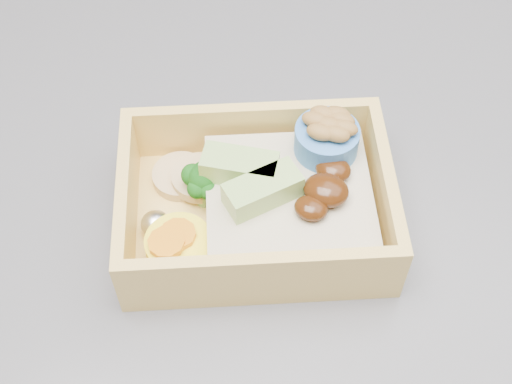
% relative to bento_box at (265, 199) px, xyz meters
% --- Properties ---
extents(bento_box, '(0.19, 0.16, 0.06)m').
position_rel_bento_box_xyz_m(bento_box, '(0.00, 0.00, 0.00)').
color(bento_box, '#E8BE60').
rests_on(bento_box, island).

